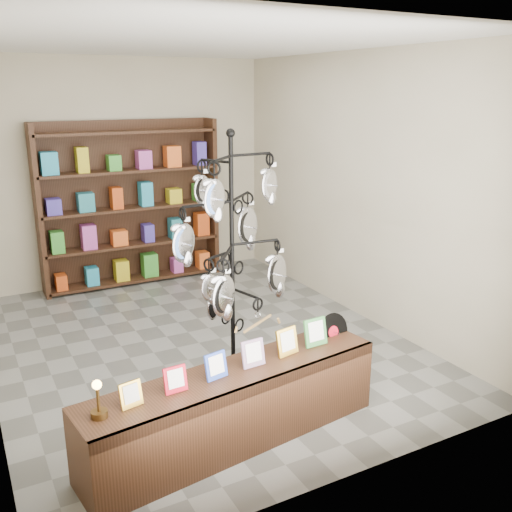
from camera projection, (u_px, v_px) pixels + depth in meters
The scene contains 5 objects.
ground at pixel (199, 343), 6.04m from camera, with size 5.00×5.00×0.00m, color slate.
room_envelope at pixel (194, 168), 5.52m from camera, with size 5.00×5.00×5.00m.
display_tree at pixel (232, 245), 4.79m from camera, with size 1.27×1.27×2.29m.
front_shelf at pixel (235, 407), 4.27m from camera, with size 2.43×0.79×0.84m.
back_shelving at pixel (131, 209), 7.69m from camera, with size 2.42×0.36×2.20m.
Camera 1 is at (-2.09, -5.16, 2.58)m, focal length 40.00 mm.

